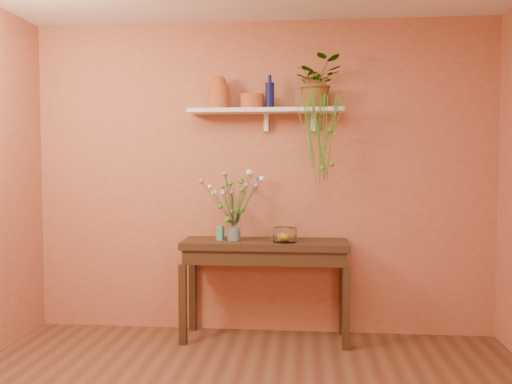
% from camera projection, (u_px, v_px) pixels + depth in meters
% --- Properties ---
extents(room, '(4.04, 4.04, 2.70)m').
position_uv_depth(room, '(227.00, 188.00, 2.61)').
color(room, brown).
rests_on(room, ground).
extents(sideboard, '(1.37, 0.44, 0.83)m').
position_uv_depth(sideboard, '(265.00, 255.00, 4.39)').
color(sideboard, '#3A2617').
rests_on(sideboard, ground).
extents(wall_shelf, '(1.30, 0.24, 0.19)m').
position_uv_depth(wall_shelf, '(267.00, 111.00, 4.44)').
color(wall_shelf, white).
rests_on(wall_shelf, room).
extents(terracotta_jug, '(0.18, 0.18, 0.28)m').
position_uv_depth(terracotta_jug, '(219.00, 93.00, 4.44)').
color(terracotta_jug, '#BB4E2A').
rests_on(terracotta_jug, wall_shelf).
extents(terracotta_pot, '(0.25, 0.25, 0.12)m').
position_uv_depth(terracotta_pot, '(252.00, 102.00, 4.45)').
color(terracotta_pot, '#BB4E2A').
rests_on(terracotta_pot, wall_shelf).
extents(blue_bottle, '(0.10, 0.10, 0.28)m').
position_uv_depth(blue_bottle, '(270.00, 95.00, 4.41)').
color(blue_bottle, '#0F1140').
rests_on(blue_bottle, wall_shelf).
extents(spider_plant, '(0.45, 0.41, 0.43)m').
position_uv_depth(spider_plant, '(317.00, 82.00, 4.38)').
color(spider_plant, '#3E821D').
rests_on(spider_plant, wall_shelf).
extents(plant_fronds, '(0.43, 0.31, 0.73)m').
position_uv_depth(plant_fronds, '(322.00, 138.00, 4.24)').
color(plant_fronds, '#3E821D').
rests_on(plant_fronds, wall_shelf).
extents(glass_vase, '(0.11, 0.11, 0.23)m').
position_uv_depth(glass_vase, '(234.00, 229.00, 4.36)').
color(glass_vase, white).
rests_on(glass_vase, sideboard).
extents(bouquet, '(0.55, 0.51, 0.47)m').
position_uv_depth(bouquet, '(235.00, 192.00, 4.36)').
color(bouquet, '#386B28').
rests_on(bouquet, glass_vase).
extents(glass_bowl, '(0.19, 0.19, 0.12)m').
position_uv_depth(glass_bowl, '(285.00, 235.00, 4.31)').
color(glass_bowl, white).
rests_on(glass_bowl, sideboard).
extents(lemon, '(0.08, 0.08, 0.08)m').
position_uv_depth(lemon, '(284.00, 237.00, 4.31)').
color(lemon, yellow).
rests_on(lemon, glass_bowl).
extents(carton, '(0.07, 0.06, 0.12)m').
position_uv_depth(carton, '(220.00, 233.00, 4.41)').
color(carton, '#346A89').
rests_on(carton, sideboard).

